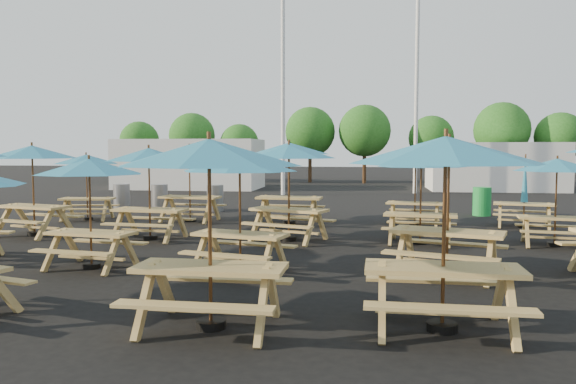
# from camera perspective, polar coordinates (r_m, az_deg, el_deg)

# --- Properties ---
(ground) EXTENTS (120.00, 120.00, 0.00)m
(ground) POSITION_cam_1_polar(r_m,az_deg,el_deg) (13.47, -0.89, -5.15)
(ground) COLOR black
(ground) RESTS_ON ground
(picnic_unit_2) EXTENTS (2.74, 2.74, 2.34)m
(picnic_unit_2) POSITION_cam_1_polar(r_m,az_deg,el_deg) (15.77, -24.56, 3.31)
(picnic_unit_2) COLOR tan
(picnic_unit_2) RESTS_ON ground
(picnic_unit_3) EXTENTS (2.30, 2.30, 2.08)m
(picnic_unit_3) POSITION_cam_1_polar(r_m,az_deg,el_deg) (18.72, -19.81, 2.84)
(picnic_unit_3) COLOR tan
(picnic_unit_3) RESTS_ON ground
(picnic_unit_5) EXTENTS (2.25, 2.25, 2.07)m
(picnic_unit_5) POSITION_cam_1_polar(r_m,az_deg,el_deg) (11.01, -19.55, 1.93)
(picnic_unit_5) COLOR tan
(picnic_unit_5) RESTS_ON ground
(picnic_unit_6) EXTENTS (2.41, 2.41, 2.28)m
(picnic_unit_6) POSITION_cam_1_polar(r_m,az_deg,el_deg) (14.18, -13.96, 3.27)
(picnic_unit_6) COLOR tan
(picnic_unit_6) RESTS_ON ground
(picnic_unit_7) EXTENTS (2.48, 2.48, 2.34)m
(picnic_unit_7) POSITION_cam_1_polar(r_m,az_deg,el_deg) (17.54, -9.99, 3.67)
(picnic_unit_7) COLOR tan
(picnic_unit_7) RESTS_ON ground
(picnic_unit_8) EXTENTS (2.32, 2.32, 2.37)m
(picnic_unit_8) POSITION_cam_1_polar(r_m,az_deg,el_deg) (6.89, -8.01, 3.05)
(picnic_unit_8) COLOR tan
(picnic_unit_8) RESTS_ON ground
(picnic_unit_9) EXTENTS (2.51, 2.51, 2.15)m
(picnic_unit_9) POSITION_cam_1_polar(r_m,az_deg,el_deg) (10.04, -4.93, 2.38)
(picnic_unit_9) COLOR tan
(picnic_unit_9) RESTS_ON ground
(picnic_unit_10) EXTENTS (2.89, 2.89, 2.36)m
(picnic_unit_10) POSITION_cam_1_polar(r_m,az_deg,el_deg) (13.54, 0.08, 3.66)
(picnic_unit_10) COLOR tan
(picnic_unit_10) RESTS_ON ground
(picnic_unit_11) EXTENTS (2.54, 2.54, 2.45)m
(picnic_unit_11) POSITION_cam_1_polar(r_m,az_deg,el_deg) (16.63, 0.13, 4.04)
(picnic_unit_11) COLOR tan
(picnic_unit_11) RESTS_ON ground
(picnic_unit_12) EXTENTS (2.36, 2.36, 2.40)m
(picnic_unit_12) POSITION_cam_1_polar(r_m,az_deg,el_deg) (6.98, 15.71, 3.16)
(picnic_unit_12) COLOR tan
(picnic_unit_12) RESTS_ON ground
(picnic_unit_13) EXTENTS (2.95, 2.95, 2.42)m
(picnic_unit_13) POSITION_cam_1_polar(r_m,az_deg,el_deg) (10.11, 16.05, 3.57)
(picnic_unit_13) COLOR tan
(picnic_unit_13) RESTS_ON ground
(picnic_unit_14) EXTENTS (2.33, 2.33, 2.13)m
(picnic_unit_14) POSITION_cam_1_polar(r_m,az_deg,el_deg) (13.48, 13.39, 2.70)
(picnic_unit_14) COLOR tan
(picnic_unit_14) RESTS_ON ground
(picnic_unit_15) EXTENTS (2.30, 2.30, 2.06)m
(picnic_unit_15) POSITION_cam_1_polar(r_m,az_deg,el_deg) (16.64, 12.83, 2.77)
(picnic_unit_15) COLOR tan
(picnic_unit_15) RESTS_ON ground
(picnic_unit_18) EXTENTS (2.24, 2.24, 2.03)m
(picnic_unit_18) POSITION_cam_1_polar(r_m,az_deg,el_deg) (14.17, 25.66, 2.11)
(picnic_unit_18) COLOR tan
(picnic_unit_18) RESTS_ON ground
(picnic_unit_19) EXTENTS (1.92, 1.76, 2.09)m
(picnic_unit_19) POSITION_cam_1_polar(r_m,az_deg,el_deg) (17.31, 22.88, -0.51)
(picnic_unit_19) COLOR tan
(picnic_unit_19) RESTS_ON ground
(waste_bin_0) EXTENTS (0.60, 0.60, 0.96)m
(waste_bin_0) POSITION_cam_1_polar(r_m,az_deg,el_deg) (21.53, -16.54, -0.48)
(waste_bin_0) COLOR gray
(waste_bin_0) RESTS_ON ground
(waste_bin_1) EXTENTS (0.60, 0.60, 0.96)m
(waste_bin_1) POSITION_cam_1_polar(r_m,az_deg,el_deg) (20.98, -12.91, -0.54)
(waste_bin_1) COLOR gray
(waste_bin_1) RESTS_ON ground
(waste_bin_2) EXTENTS (0.60, 0.60, 0.96)m
(waste_bin_2) POSITION_cam_1_polar(r_m,az_deg,el_deg) (20.32, -7.40, -0.62)
(waste_bin_2) COLOR gray
(waste_bin_2) RESTS_ON ground
(waste_bin_3) EXTENTS (0.60, 0.60, 0.96)m
(waste_bin_3) POSITION_cam_1_polar(r_m,az_deg,el_deg) (19.95, 19.10, -0.91)
(waste_bin_3) COLOR #1A9138
(waste_bin_3) RESTS_ON ground
(mast_0) EXTENTS (0.20, 0.20, 12.00)m
(mast_0) POSITION_cam_1_polar(r_m,az_deg,el_deg) (27.68, -0.52, 12.18)
(mast_0) COLOR silver
(mast_0) RESTS_ON ground
(mast_1) EXTENTS (0.20, 0.20, 12.00)m
(mast_1) POSITION_cam_1_polar(r_m,az_deg,el_deg) (29.47, 12.95, 11.59)
(mast_1) COLOR silver
(mast_1) RESTS_ON ground
(event_tent_0) EXTENTS (8.00, 4.00, 2.80)m
(event_tent_0) POSITION_cam_1_polar(r_m,az_deg,el_deg) (32.72, -9.92, 2.83)
(event_tent_0) COLOR silver
(event_tent_0) RESTS_ON ground
(event_tent_1) EXTENTS (7.00, 4.00, 2.60)m
(event_tent_1) POSITION_cam_1_polar(r_m,az_deg,el_deg) (32.88, 20.20, 2.46)
(event_tent_1) COLOR silver
(event_tent_1) RESTS_ON ground
(tree_0) EXTENTS (2.80, 2.80, 4.24)m
(tree_0) POSITION_cam_1_polar(r_m,az_deg,el_deg) (41.63, -14.86, 5.02)
(tree_0) COLOR #382314
(tree_0) RESTS_ON ground
(tree_1) EXTENTS (3.11, 3.11, 4.72)m
(tree_1) POSITION_cam_1_polar(r_m,az_deg,el_deg) (38.87, -9.73, 5.64)
(tree_1) COLOR #382314
(tree_1) RESTS_ON ground
(tree_2) EXTENTS (2.59, 2.59, 3.93)m
(tree_2) POSITION_cam_1_polar(r_m,az_deg,el_deg) (37.74, -4.96, 4.93)
(tree_2) COLOR #382314
(tree_2) RESTS_ON ground
(tree_3) EXTENTS (3.36, 3.36, 5.09)m
(tree_3) POSITION_cam_1_polar(r_m,az_deg,el_deg) (38.05, 2.26, 6.11)
(tree_3) COLOR #382314
(tree_3) RESTS_ON ground
(tree_4) EXTENTS (3.41, 3.41, 5.17)m
(tree_4) POSITION_cam_1_polar(r_m,az_deg,el_deg) (37.40, 7.79, 6.19)
(tree_4) COLOR #382314
(tree_4) RESTS_ON ground
(tree_5) EXTENTS (2.94, 2.94, 4.45)m
(tree_5) POSITION_cam_1_polar(r_m,az_deg,el_deg) (38.04, 14.35, 5.33)
(tree_5) COLOR #382314
(tree_5) RESTS_ON ground
(tree_6) EXTENTS (3.38, 3.38, 5.13)m
(tree_6) POSITION_cam_1_polar(r_m,az_deg,el_deg) (36.96, 20.89, 5.92)
(tree_6) COLOR #382314
(tree_6) RESTS_ON ground
(tree_7) EXTENTS (2.95, 2.95, 4.48)m
(tree_7) POSITION_cam_1_polar(r_m,az_deg,el_deg) (37.87, 25.89, 5.06)
(tree_7) COLOR #382314
(tree_7) RESTS_ON ground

